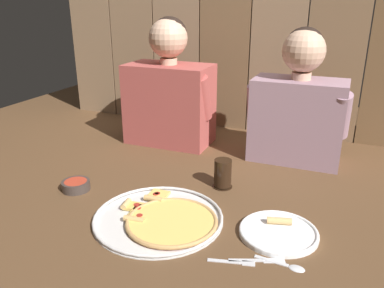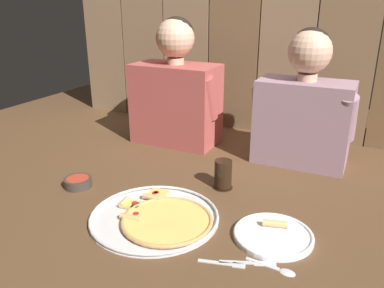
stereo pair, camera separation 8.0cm
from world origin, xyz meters
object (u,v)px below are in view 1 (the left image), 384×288
object	(u,v)px
diner_left	(169,90)
dinner_plate	(279,232)
pizza_tray	(163,219)
drinking_glass	(223,174)
diner_right	(299,104)
dipping_bowl	(76,185)

from	to	relation	value
diner_left	dinner_plate	bearing A→B (deg)	-43.45
pizza_tray	diner_left	size ratio (longest dim) A/B	0.70
drinking_glass	dinner_plate	bearing A→B (deg)	-43.17
dinner_plate	diner_left	bearing A→B (deg)	136.55
pizza_tray	drinking_glass	size ratio (longest dim) A/B	3.81
drinking_glass	diner_left	size ratio (longest dim) A/B	0.18
drinking_glass	diner_right	distance (m)	0.48
dipping_bowl	diner_right	distance (m)	0.97
pizza_tray	diner_left	xyz separation A→B (m)	(-0.30, 0.69, 0.25)
pizza_tray	diner_right	size ratio (longest dim) A/B	0.74
diner_right	dipping_bowl	bearing A→B (deg)	-139.35
dinner_plate	diner_right	size ratio (longest dim) A/B	0.42
dinner_plate	diner_right	bearing A→B (deg)	94.45
pizza_tray	drinking_glass	world-z (taller)	drinking_glass
dinner_plate	diner_left	xyz separation A→B (m)	(-0.66, 0.62, 0.25)
dinner_plate	drinking_glass	distance (m)	0.36
dinner_plate	diner_left	size ratio (longest dim) A/B	0.40
pizza_tray	dinner_plate	world-z (taller)	dinner_plate
pizza_tray	diner_left	bearing A→B (deg)	113.34
drinking_glass	dipping_bowl	size ratio (longest dim) A/B	1.06
pizza_tray	drinking_glass	bearing A→B (deg)	71.58
dinner_plate	diner_left	distance (m)	0.94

